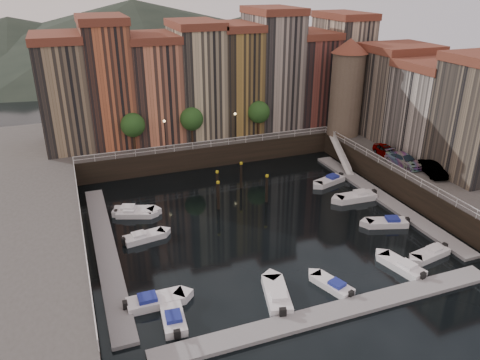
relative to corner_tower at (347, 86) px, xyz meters
name	(u,v)px	position (x,y,z in m)	size (l,w,h in m)	color
ground	(255,218)	(-20.00, -14.50, -10.19)	(200.00, 200.00, 0.00)	black
quay_far	(192,136)	(-20.00, 11.50, -8.69)	(80.00, 20.00, 3.00)	black
quay_right	(467,177)	(8.00, -16.50, -8.69)	(20.00, 36.00, 3.00)	black
dock_left	(106,249)	(-36.20, -15.50, -10.02)	(2.00, 28.00, 0.35)	gray
dock_right	(383,198)	(-3.80, -15.50, -10.02)	(2.00, 28.00, 0.35)	gray
dock_near	(336,311)	(-20.00, -31.50, -10.02)	(30.00, 2.00, 0.35)	gray
mountains	(124,34)	(-18.28, 95.50, -2.28)	(145.00, 100.00, 18.00)	#2D382D
far_terrace	(216,77)	(-16.69, 9.00, 0.76)	(48.70, 10.30, 17.50)	#897357
right_terrace	(436,104)	(6.50, -10.70, -0.64)	(9.30, 24.30, 14.00)	#77695A
corner_tower	(347,86)	(0.00, 0.00, 0.00)	(5.20, 5.20, 13.80)	#6B5B4C
promenade_trees	(196,119)	(-21.33, 3.70, -3.61)	(21.20, 3.20, 5.20)	black
street_lamps	(201,125)	(-21.00, 2.70, -4.30)	(10.36, 0.36, 4.18)	black
railings	(239,171)	(-20.00, -9.62, -6.41)	(36.08, 34.04, 0.52)	white
gangway	(341,153)	(-2.90, -4.50, -8.28)	(2.78, 8.32, 3.73)	white
mooring_pilings	(236,186)	(-20.25, -9.15, -8.54)	(6.27, 5.13, 3.78)	black
boat_left_0	(154,301)	(-33.34, -25.38, -9.81)	(4.92, 1.80, 1.13)	white
boat_left_2	(143,237)	(-32.37, -14.81, -9.86)	(4.47, 2.20, 1.00)	white
boat_left_3	(133,211)	(-32.52, -8.74, -9.82)	(4.94, 3.19, 1.11)	white
boat_left_4	(134,214)	(-32.51, -9.31, -9.87)	(4.24, 2.77, 0.96)	white
boat_right_0	(431,253)	(-7.16, -27.57, -9.86)	(4.41, 2.25, 0.99)	white
boat_right_1	(388,223)	(-7.24, -21.07, -9.84)	(4.66, 2.89, 1.05)	white
boat_right_2	(357,197)	(-6.81, -14.53, -9.80)	(5.11, 2.05, 1.16)	white
boat_right_3	(330,181)	(-7.29, -9.12, -9.84)	(4.69, 2.89, 1.05)	white
boat_near_0	(173,317)	(-32.34, -27.80, -9.83)	(2.05, 4.74, 1.07)	white
boat_near_1	(277,296)	(-23.67, -28.28, -9.80)	(2.98, 5.25, 1.17)	white
boat_near_2	(333,285)	(-18.53, -28.58, -9.88)	(2.69, 4.19, 0.94)	white
boat_near_3	(402,266)	(-11.12, -28.40, -9.84)	(2.64, 4.75, 1.06)	white
car_a	(386,151)	(0.18, -10.03, -6.46)	(1.73, 4.30, 1.46)	gray
car_b	(433,170)	(1.44, -17.22, -6.42)	(1.63, 4.67, 1.54)	gray
car_c	(404,160)	(0.21, -13.59, -6.44)	(2.10, 5.17, 1.50)	gray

